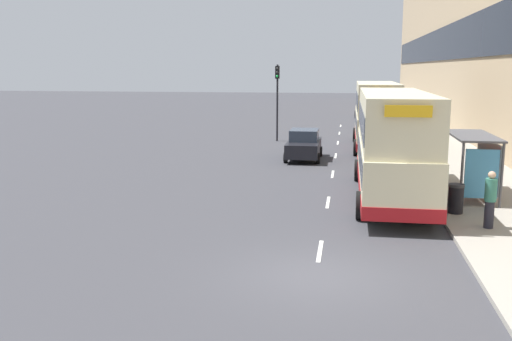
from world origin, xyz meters
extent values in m
plane|color=#38383D|center=(0.00, 0.00, 0.00)|extent=(220.00, 220.00, 0.00)
cube|color=gray|center=(6.50, 38.50, 0.07)|extent=(5.00, 93.00, 0.14)
cube|color=tan|center=(10.50, 38.50, 8.24)|extent=(3.00, 93.00, 16.48)
cube|color=black|center=(8.96, 38.50, 7.42)|extent=(0.12, 89.28, 2.97)
cube|color=silver|center=(0.00, 2.01, 0.01)|extent=(0.12, 2.00, 0.01)
cube|color=silver|center=(0.00, 8.17, 0.01)|extent=(0.12, 2.00, 0.01)
cube|color=silver|center=(0.00, 14.32, 0.01)|extent=(0.12, 2.00, 0.01)
cube|color=silver|center=(0.00, 20.48, 0.01)|extent=(0.12, 2.00, 0.01)
cube|color=silver|center=(0.00, 26.64, 0.01)|extent=(0.12, 2.00, 0.01)
cube|color=silver|center=(0.00, 32.80, 0.01)|extent=(0.12, 2.00, 0.01)
cube|color=silver|center=(0.00, 38.95, 0.01)|extent=(0.12, 2.00, 0.01)
cube|color=#4C4C51|center=(5.60, 9.73, 2.58)|extent=(1.60, 4.20, 0.08)
cylinder|color=#4C4C51|center=(4.90, 7.73, 1.34)|extent=(0.10, 0.10, 2.40)
cylinder|color=#4C4C51|center=(4.90, 11.73, 1.34)|extent=(0.10, 0.10, 2.40)
cylinder|color=#4C4C51|center=(6.30, 7.73, 1.34)|extent=(0.10, 0.10, 2.40)
cylinder|color=#4C4C51|center=(6.30, 11.73, 1.34)|extent=(0.10, 0.10, 2.40)
cube|color=#99A8B2|center=(6.27, 9.73, 1.46)|extent=(0.04, 3.68, 1.92)
cube|color=#3F8CBF|center=(5.60, 7.79, 1.39)|extent=(1.19, 0.10, 1.82)
cube|color=maroon|center=(5.85, 9.73, 0.59)|extent=(0.36, 2.80, 0.08)
cube|color=beige|center=(2.48, 9.17, 1.43)|extent=(2.55, 10.89, 1.85)
cube|color=beige|center=(2.48, 9.17, 3.33)|extent=(2.50, 10.56, 1.95)
cube|color=maroon|center=(2.48, 9.17, 0.72)|extent=(2.58, 10.94, 0.45)
cube|color=#2D3847|center=(2.48, 9.17, 1.79)|extent=(2.58, 10.23, 0.81)
cube|color=#2D3847|center=(2.48, 9.17, 3.23)|extent=(2.55, 10.23, 0.94)
cube|color=yellow|center=(2.48, 3.75, 3.95)|extent=(1.40, 0.08, 0.36)
cylinder|color=black|center=(1.20, 12.88, 0.50)|extent=(0.30, 1.00, 1.00)
cylinder|color=black|center=(3.75, 12.88, 0.50)|extent=(0.30, 1.00, 1.00)
cylinder|color=black|center=(1.20, 5.80, 0.50)|extent=(0.30, 1.00, 1.00)
cylinder|color=black|center=(3.75, 5.80, 0.50)|extent=(0.30, 1.00, 1.00)
cube|color=beige|center=(2.47, 24.01, 1.43)|extent=(2.55, 10.46, 1.85)
cube|color=beige|center=(2.47, 24.01, 3.33)|extent=(2.50, 10.15, 1.95)
cube|color=maroon|center=(2.47, 24.01, 0.72)|extent=(2.58, 10.51, 0.45)
cube|color=#2D3847|center=(2.47, 24.01, 1.79)|extent=(2.58, 9.83, 0.81)
cube|color=#2D3847|center=(2.47, 24.01, 3.23)|extent=(2.55, 9.83, 0.94)
cube|color=yellow|center=(2.47, 18.80, 3.95)|extent=(1.40, 0.08, 0.36)
cylinder|color=black|center=(1.20, 27.57, 0.50)|extent=(0.30, 1.00, 1.00)
cylinder|color=black|center=(3.75, 27.57, 0.50)|extent=(0.30, 1.00, 1.00)
cylinder|color=black|center=(1.20, 20.77, 0.50)|extent=(0.30, 1.00, 1.00)
cylinder|color=black|center=(3.75, 20.77, 0.50)|extent=(0.30, 1.00, 1.00)
cube|color=#B7B799|center=(2.30, 48.69, 0.72)|extent=(1.73, 4.31, 0.84)
cube|color=#2D3847|center=(2.30, 48.48, 1.49)|extent=(1.52, 2.07, 0.69)
cylinder|color=black|center=(1.44, 50.03, 0.30)|extent=(0.20, 0.60, 0.60)
cylinder|color=black|center=(3.17, 50.03, 0.30)|extent=(0.20, 0.60, 0.60)
cylinder|color=black|center=(1.44, 47.36, 0.30)|extent=(0.20, 0.60, 0.60)
cylinder|color=black|center=(3.17, 47.36, 0.30)|extent=(0.20, 0.60, 0.60)
cube|color=black|center=(-1.81, 18.77, 0.69)|extent=(1.81, 4.33, 0.78)
cube|color=#2D3847|center=(-1.81, 18.99, 1.41)|extent=(1.59, 2.08, 0.64)
cylinder|color=black|center=(-0.90, 17.43, 0.30)|extent=(0.20, 0.60, 0.60)
cylinder|color=black|center=(-2.71, 17.43, 0.30)|extent=(0.20, 0.60, 0.60)
cylinder|color=black|center=(-0.90, 20.11, 0.30)|extent=(0.20, 0.60, 0.60)
cylinder|color=black|center=(-2.71, 20.11, 0.30)|extent=(0.20, 0.60, 0.60)
cylinder|color=#23232D|center=(6.86, 10.94, 0.55)|extent=(0.28, 0.28, 0.83)
cylinder|color=navy|center=(6.86, 10.94, 1.32)|extent=(0.35, 0.35, 0.69)
sphere|color=tan|center=(6.86, 10.94, 1.77)|extent=(0.22, 0.22, 0.22)
cylinder|color=#23232D|center=(5.26, 4.85, 0.58)|extent=(0.30, 0.30, 0.88)
cylinder|color=#337260|center=(5.26, 4.85, 1.39)|extent=(0.37, 0.37, 0.74)
sphere|color=tan|center=(5.26, 4.85, 1.88)|extent=(0.24, 0.24, 0.24)
cylinder|color=black|center=(4.55, 6.69, 0.61)|extent=(0.52, 0.52, 0.95)
cylinder|color=#2D2D33|center=(4.55, 6.69, 1.14)|extent=(0.55, 0.55, 0.10)
cylinder|color=black|center=(-4.40, 27.04, 2.74)|extent=(0.14, 0.14, 5.48)
cube|color=black|center=(-4.40, 26.99, 4.93)|extent=(0.30, 0.24, 0.90)
sphere|color=#2D2D2D|center=(-4.40, 26.87, 5.20)|extent=(0.16, 0.16, 0.16)
sphere|color=#2D2D2D|center=(-4.40, 26.87, 4.93)|extent=(0.16, 0.16, 0.16)
sphere|color=#19D84C|center=(-4.40, 26.87, 4.66)|extent=(0.16, 0.16, 0.16)
camera|label=1|loc=(0.71, -13.90, 5.22)|focal=40.00mm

